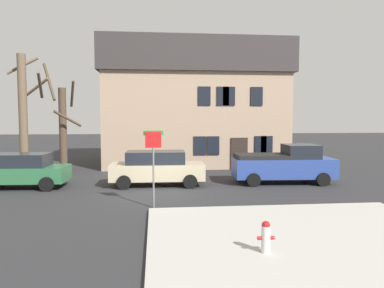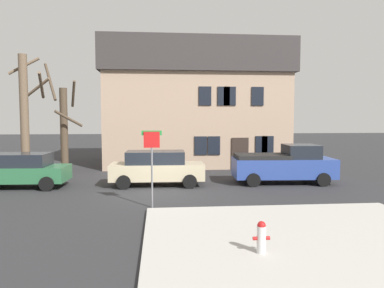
# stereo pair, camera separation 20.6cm
# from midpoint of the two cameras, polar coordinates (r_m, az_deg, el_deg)

# --- Properties ---
(ground_plane) EXTENTS (120.00, 120.00, 0.00)m
(ground_plane) POSITION_cam_midpoint_polar(r_m,az_deg,el_deg) (16.40, -4.79, -7.88)
(ground_plane) COLOR #2D2D30
(sidewalk_slab) EXTENTS (8.94, 7.49, 0.12)m
(sidewalk_slab) POSITION_cam_midpoint_polar(r_m,az_deg,el_deg) (10.82, 18.12, -14.15)
(sidewalk_slab) COLOR #B7B5AD
(sidewalk_slab) RESTS_ON ground_plane
(building_main) EXTENTS (13.00, 9.12, 8.69)m
(building_main) POSITION_cam_midpoint_polar(r_m,az_deg,el_deg) (27.78, 0.46, 6.26)
(building_main) COLOR tan
(building_main) RESTS_ON ground_plane
(tree_bare_near) EXTENTS (2.52, 2.25, 7.10)m
(tree_bare_near) POSITION_cam_midpoint_polar(r_m,az_deg,el_deg) (23.53, -24.43, 4.63)
(tree_bare_near) COLOR brown
(tree_bare_near) RESTS_ON ground_plane
(tree_bare_mid) EXTENTS (2.37, 2.07, 6.73)m
(tree_bare_mid) POSITION_cam_midpoint_polar(r_m,az_deg,el_deg) (23.76, -19.21, 2.68)
(tree_bare_mid) COLOR #4C3D2D
(tree_bare_mid) RESTS_ON ground_plane
(car_green_wagon) EXTENTS (4.29, 2.21, 1.68)m
(car_green_wagon) POSITION_cam_midpoint_polar(r_m,az_deg,el_deg) (19.53, -24.77, -3.69)
(car_green_wagon) COLOR #2D6B42
(car_green_wagon) RESTS_ON ground_plane
(car_beige_wagon) EXTENTS (4.70, 2.13, 1.74)m
(car_beige_wagon) POSITION_cam_midpoint_polar(r_m,az_deg,el_deg) (18.38, -5.21, -3.70)
(car_beige_wagon) COLOR #C6B793
(car_beige_wagon) RESTS_ON ground_plane
(pickup_truck_blue) EXTENTS (5.26, 2.45, 2.01)m
(pickup_truck_blue) POSITION_cam_midpoint_polar(r_m,az_deg,el_deg) (19.58, 14.53, -3.14)
(pickup_truck_blue) COLOR #2D4799
(pickup_truck_blue) RESTS_ON ground_plane
(fire_hydrant) EXTENTS (0.42, 0.22, 0.79)m
(fire_hydrant) POSITION_cam_midpoint_polar(r_m,az_deg,el_deg) (9.31, 11.46, -14.03)
(fire_hydrant) COLOR silver
(fire_hydrant) RESTS_ON sidewalk_slab
(street_sign_pole) EXTENTS (0.76, 0.07, 2.93)m
(street_sign_pole) POSITION_cam_midpoint_polar(r_m,az_deg,el_deg) (13.73, -5.89, -1.59)
(street_sign_pole) COLOR slate
(street_sign_pole) RESTS_ON ground_plane
(bicycle_leaning) EXTENTS (1.71, 0.46, 1.03)m
(bicycle_leaning) POSITION_cam_midpoint_polar(r_m,az_deg,el_deg) (22.38, -21.83, -3.96)
(bicycle_leaning) COLOR black
(bicycle_leaning) RESTS_ON ground_plane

